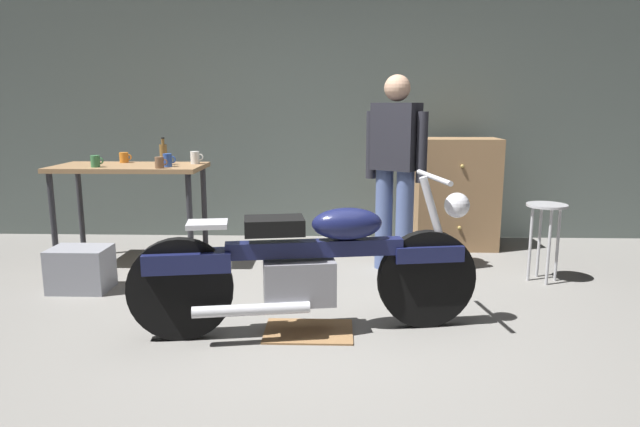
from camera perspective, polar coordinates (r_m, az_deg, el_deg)
ground_plane at (r=3.58m, az=0.06°, el=-12.43°), size 12.00×12.00×0.00m
back_wall at (r=6.09m, az=0.90°, el=12.16°), size 8.00×0.12×3.10m
workbench at (r=5.26m, az=-18.72°, el=3.45°), size 1.30×0.64×0.90m
motorcycle at (r=3.51m, az=-1.05°, el=-5.16°), size 2.17×0.71×1.00m
person_standing at (r=4.83m, az=7.66°, el=4.95°), size 0.49×0.39×1.67m
shop_stool at (r=4.89m, az=21.92°, el=-0.74°), size 0.32×0.32×0.64m
wooden_dresser at (r=5.78m, az=13.62°, el=1.97°), size 0.80×0.47×1.10m
drip_tray at (r=3.65m, az=-1.17°, el=-11.85°), size 0.56×0.40×0.01m
storage_bin at (r=4.76m, az=-23.10°, el=-5.20°), size 0.44×0.32×0.34m
mug_orange_travel at (r=5.48m, az=-19.25°, el=5.38°), size 0.11×0.08×0.09m
mug_blue_enamel at (r=5.01m, az=-15.18°, el=5.24°), size 0.11×0.07×0.11m
mug_white_ceramic at (r=5.19m, az=-12.54°, el=5.56°), size 0.12×0.08×0.11m
mug_brown_stoneware at (r=4.91m, az=-15.95°, el=4.99°), size 0.11×0.07×0.09m
mug_green_speckled at (r=5.17m, az=-21.81°, el=4.94°), size 0.11×0.08×0.10m
bottle at (r=5.19m, az=-15.60°, el=5.86°), size 0.06×0.06×0.24m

